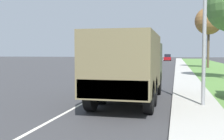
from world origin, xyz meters
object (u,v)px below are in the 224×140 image
Objects in this scene: car_third_ahead at (140,61)px; military_truck at (129,64)px; car_nearest_ahead at (112,70)px; car_farthest_ahead at (168,58)px; car_fourth_ahead at (149,59)px; car_second_ahead at (133,64)px.

military_truck is at bearing -83.55° from car_third_ahead.
car_nearest_ahead is 50.41m from car_farthest_ahead.
military_truck is at bearing -85.40° from car_fourth_ahead.
military_truck reaches higher than car_nearest_ahead.
military_truck reaches higher than car_fourth_ahead.
car_fourth_ahead is (-4.00, 49.70, -0.90)m from military_truck.
car_fourth_ahead is at bearing 90.80° from car_nearest_ahead.
car_farthest_ahead is at bearing 73.27° from car_fourth_ahead.
military_truck is at bearing -89.71° from car_farthest_ahead.
car_second_ahead reaches higher than car_third_ahead.
car_third_ahead is 0.94× the size of car_fourth_ahead.
car_fourth_ahead reaches higher than car_second_ahead.
car_nearest_ahead is 22.16m from car_third_ahead.
car_nearest_ahead is 0.87× the size of car_fourth_ahead.
car_second_ahead is 0.92× the size of car_farthest_ahead.
car_second_ahead is at bearing -94.56° from car_farthest_ahead.
military_truck is 1.62× the size of car_second_ahead.
car_fourth_ahead reaches higher than car_nearest_ahead.
car_farthest_ahead is (3.16, 50.31, 0.13)m from car_nearest_ahead.
car_third_ahead is 28.37m from car_farthest_ahead.
car_farthest_ahead is (3.07, 38.51, 0.06)m from car_second_ahead.
military_truck is 23.73m from car_second_ahead.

